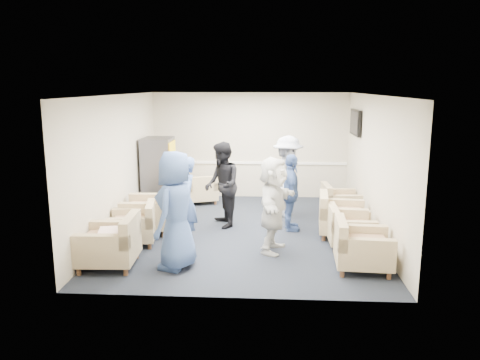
# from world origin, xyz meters

# --- Properties ---
(floor) EXTENTS (6.00, 6.00, 0.00)m
(floor) POSITION_xyz_m (0.00, 0.00, 0.00)
(floor) COLOR black
(floor) RESTS_ON ground
(ceiling) EXTENTS (6.00, 6.00, 0.00)m
(ceiling) POSITION_xyz_m (0.00, 0.00, 2.70)
(ceiling) COLOR white
(ceiling) RESTS_ON back_wall
(back_wall) EXTENTS (5.00, 0.02, 2.70)m
(back_wall) POSITION_xyz_m (0.00, 3.00, 1.35)
(back_wall) COLOR #C0B69F
(back_wall) RESTS_ON floor
(front_wall) EXTENTS (5.00, 0.02, 2.70)m
(front_wall) POSITION_xyz_m (0.00, -3.00, 1.35)
(front_wall) COLOR #C0B69F
(front_wall) RESTS_ON floor
(left_wall) EXTENTS (0.02, 6.00, 2.70)m
(left_wall) POSITION_xyz_m (-2.50, 0.00, 1.35)
(left_wall) COLOR #C0B69F
(left_wall) RESTS_ON floor
(right_wall) EXTENTS (0.02, 6.00, 2.70)m
(right_wall) POSITION_xyz_m (2.50, 0.00, 1.35)
(right_wall) COLOR #C0B69F
(right_wall) RESTS_ON floor
(chair_rail) EXTENTS (4.98, 0.04, 0.06)m
(chair_rail) POSITION_xyz_m (0.00, 2.98, 0.90)
(chair_rail) COLOR white
(chair_rail) RESTS_ON back_wall
(tv) EXTENTS (0.10, 1.00, 0.58)m
(tv) POSITION_xyz_m (2.44, 1.80, 2.05)
(tv) COLOR black
(tv) RESTS_ON right_wall
(armchair_left_near) EXTENTS (0.94, 0.94, 0.72)m
(armchair_left_near) POSITION_xyz_m (-2.03, -1.97, 0.36)
(armchair_left_near) COLOR tan
(armchair_left_near) RESTS_ON floor
(armchair_left_mid) EXTENTS (0.93, 0.93, 0.65)m
(armchair_left_mid) POSITION_xyz_m (-1.96, -0.85, 0.32)
(armchair_left_mid) COLOR tan
(armchair_left_mid) RESTS_ON floor
(armchair_left_far) EXTENTS (0.96, 0.96, 0.74)m
(armchair_left_far) POSITION_xyz_m (-1.86, -0.08, 0.37)
(armchair_left_far) COLOR tan
(armchair_left_far) RESTS_ON floor
(armchair_right_near) EXTENTS (0.91, 0.91, 0.69)m
(armchair_right_near) POSITION_xyz_m (1.93, -1.85, 0.34)
(armchair_right_near) COLOR tan
(armchair_right_near) RESTS_ON floor
(armchair_right_midnear) EXTENTS (0.80, 0.80, 0.64)m
(armchair_right_midnear) POSITION_xyz_m (1.92, -0.80, 0.32)
(armchair_right_midnear) COLOR tan
(armchair_right_midnear) RESTS_ON floor
(armchair_right_midfar) EXTENTS (0.96, 0.96, 0.70)m
(armchair_right_midfar) POSITION_xyz_m (1.86, -0.16, 0.35)
(armchair_right_midfar) COLOR tan
(armchair_right_midfar) RESTS_ON floor
(armchair_right_far) EXTENTS (0.83, 0.83, 0.62)m
(armchair_right_far) POSITION_xyz_m (2.04, 1.17, 0.31)
(armchair_right_far) COLOR tan
(armchair_right_far) RESTS_ON floor
(armchair_corner) EXTENTS (0.98, 0.98, 0.61)m
(armchair_corner) POSITION_xyz_m (-1.19, 2.22, 0.30)
(armchair_corner) COLOR tan
(armchair_corner) RESTS_ON floor
(vending_machine) EXTENTS (0.69, 0.80, 1.69)m
(vending_machine) POSITION_xyz_m (-2.09, 1.66, 0.84)
(vending_machine) COLOR #52525A
(vending_machine) RESTS_ON floor
(backpack) EXTENTS (0.31, 0.26, 0.47)m
(backpack) POSITION_xyz_m (-1.16, -0.38, 0.24)
(backpack) COLOR black
(backpack) RESTS_ON floor
(pillow) EXTENTS (0.46, 0.54, 0.14)m
(pillow) POSITION_xyz_m (-2.04, -1.98, 0.54)
(pillow) COLOR white
(pillow) RESTS_ON armchair_left_near
(person_front_left) EXTENTS (0.85, 1.06, 1.89)m
(person_front_left) POSITION_xyz_m (-0.98, -1.95, 0.95)
(person_front_left) COLOR #3A548C
(person_front_left) RESTS_ON floor
(person_mid_left) EXTENTS (0.57, 0.69, 1.63)m
(person_mid_left) POSITION_xyz_m (-1.01, -0.86, 0.81)
(person_mid_left) COLOR #3A548C
(person_mid_left) RESTS_ON floor
(person_back_left) EXTENTS (0.89, 1.01, 1.76)m
(person_back_left) POSITION_xyz_m (-0.47, 0.31, 0.88)
(person_back_left) COLOR black
(person_back_left) RESTS_ON floor
(person_back_right) EXTENTS (0.91, 1.29, 1.81)m
(person_back_right) POSITION_xyz_m (0.90, 1.14, 0.90)
(person_back_right) COLOR beige
(person_back_right) RESTS_ON floor
(person_mid_right) EXTENTS (0.45, 0.93, 1.55)m
(person_mid_right) POSITION_xyz_m (0.93, 0.14, 0.77)
(person_mid_right) COLOR #3A548C
(person_mid_right) RESTS_ON floor
(person_front_right) EXTENTS (0.85, 1.64, 1.69)m
(person_front_right) POSITION_xyz_m (0.56, -1.10, 0.84)
(person_front_right) COLOR silver
(person_front_right) RESTS_ON floor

